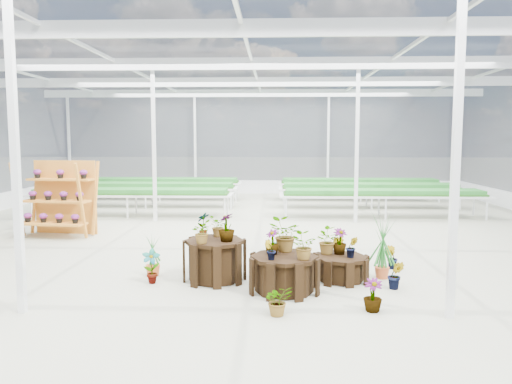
{
  "coord_description": "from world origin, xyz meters",
  "views": [
    {
      "loc": [
        0.57,
        -10.76,
        2.45
      ],
      "look_at": [
        0.18,
        0.18,
        1.3
      ],
      "focal_mm": 35.0,
      "sensor_mm": 36.0,
      "label": 1
    }
  ],
  "objects_px": {
    "shelf_rack": "(57,199)",
    "plinth_tall": "(215,260)",
    "plinth_mid": "(284,274)",
    "plinth_low": "(341,268)"
  },
  "relations": [
    {
      "from": "plinth_tall",
      "to": "plinth_mid",
      "type": "bearing_deg",
      "value": -26.57
    },
    {
      "from": "shelf_rack",
      "to": "plinth_tall",
      "type": "bearing_deg",
      "value": -33.92
    },
    {
      "from": "plinth_mid",
      "to": "shelf_rack",
      "type": "bearing_deg",
      "value": 141.68
    },
    {
      "from": "plinth_tall",
      "to": "plinth_low",
      "type": "bearing_deg",
      "value": 2.6
    },
    {
      "from": "plinth_tall",
      "to": "shelf_rack",
      "type": "relative_size",
      "value": 0.55
    },
    {
      "from": "plinth_tall",
      "to": "plinth_mid",
      "type": "height_order",
      "value": "plinth_tall"
    },
    {
      "from": "plinth_mid",
      "to": "shelf_rack",
      "type": "relative_size",
      "value": 0.59
    },
    {
      "from": "plinth_tall",
      "to": "shelf_rack",
      "type": "height_order",
      "value": "shelf_rack"
    },
    {
      "from": "plinth_tall",
      "to": "shelf_rack",
      "type": "distance_m",
      "value": 5.94
    },
    {
      "from": "plinth_low",
      "to": "plinth_tall",
      "type": "bearing_deg",
      "value": -177.4
    }
  ]
}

